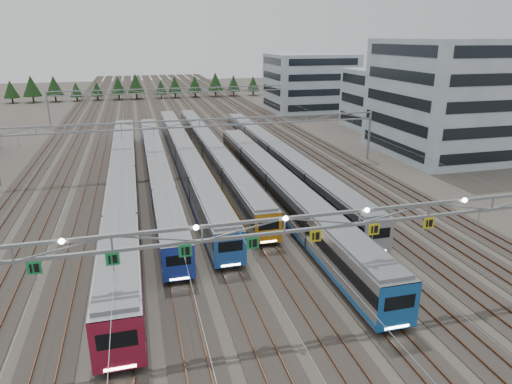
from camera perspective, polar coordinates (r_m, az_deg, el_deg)
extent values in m
plane|color=#47423A|center=(34.49, 3.31, -15.41)|extent=(400.00, 400.00, 0.00)
cube|color=#2D2823|center=(128.81, -10.80, 9.84)|extent=(54.00, 260.00, 0.08)
cube|color=brown|center=(129.49, -22.22, 8.90)|extent=(0.08, 260.00, 0.16)
cube|color=brown|center=(133.05, 0.37, 10.50)|extent=(0.08, 260.00, 0.16)
cube|color=brown|center=(128.74, -11.12, 9.87)|extent=(0.08, 260.00, 0.16)
cube|color=brown|center=(128.84, -10.48, 9.92)|extent=(0.08, 260.00, 0.16)
cube|color=black|center=(60.25, -16.09, -0.28)|extent=(2.64, 66.07, 0.40)
cube|color=#A1A3A8|center=(59.67, -16.26, 1.48)|extent=(3.11, 67.42, 3.50)
cube|color=black|center=(59.55, -16.29, 1.87)|extent=(3.17, 67.08, 1.06)
cube|color=maroon|center=(60.10, -16.13, 0.14)|extent=(3.16, 67.08, 0.39)
cube|color=slate|center=(59.16, -16.42, 3.20)|extent=(2.80, 66.07, 0.28)
cube|color=maroon|center=(29.07, -16.91, -17.91)|extent=(3.13, 0.12, 3.50)
cube|color=black|center=(28.81, -17.00, -17.27)|extent=(2.33, 0.10, 1.06)
cube|color=white|center=(29.94, -16.62, -20.33)|extent=(1.87, 0.06, 0.17)
cube|color=black|center=(66.69, -12.19, 1.85)|extent=(2.25, 59.99, 0.34)
cube|color=#A1A3A8|center=(66.24, -12.29, 3.21)|extent=(2.65, 61.22, 2.98)
cube|color=black|center=(66.15, -12.31, 3.51)|extent=(2.71, 60.91, 0.90)
cube|color=#1C36AB|center=(66.58, -12.22, 2.17)|extent=(2.70, 60.91, 0.33)
cube|color=slate|center=(65.84, -12.38, 4.54)|extent=(2.38, 59.99, 0.24)
cube|color=#1C36AB|center=(37.64, -9.64, -8.88)|extent=(2.67, 0.12, 2.98)
cube|color=black|center=(37.45, -9.66, -8.41)|extent=(1.98, 0.10, 0.90)
cube|color=white|center=(38.20, -9.52, -10.64)|extent=(1.59, 0.06, 0.14)
cube|color=black|center=(71.49, -8.81, 3.20)|extent=(2.39, 66.91, 0.36)
cube|color=#A1A3A8|center=(71.05, -8.88, 4.57)|extent=(2.82, 68.28, 3.17)
cube|color=black|center=(70.96, -8.90, 4.87)|extent=(2.88, 67.94, 0.96)
cube|color=#2157B2|center=(71.38, -8.83, 3.53)|extent=(2.87, 67.94, 0.35)
cube|color=slate|center=(70.66, -8.95, 5.89)|extent=(2.53, 66.91, 0.25)
cube|color=#2157B2|center=(39.16, -3.21, -7.27)|extent=(2.84, 0.12, 3.17)
cube|color=black|center=(38.97, -3.21, -6.79)|extent=(2.11, 0.10, 0.96)
cube|color=white|center=(39.74, -3.16, -9.10)|extent=(1.69, 0.06, 0.15)
cube|color=black|center=(74.57, -5.60, 3.98)|extent=(2.28, 64.66, 0.35)
cube|color=#A1A3A8|center=(74.17, -5.64, 5.23)|extent=(2.69, 65.98, 3.02)
cube|color=black|center=(74.08, -5.65, 5.51)|extent=(2.75, 65.65, 0.91)
cube|color=orange|center=(74.47, -5.61, 4.28)|extent=(2.74, 65.65, 0.34)
cube|color=slate|center=(73.81, -5.68, 6.45)|extent=(2.42, 64.66, 0.24)
cube|color=orange|center=(43.52, 1.59, -4.61)|extent=(2.71, 0.12, 3.02)
cube|color=black|center=(43.35, 1.60, -4.18)|extent=(2.02, 0.10, 0.91)
cube|color=white|center=(44.01, 1.59, -6.21)|extent=(1.61, 0.06, 0.14)
cube|color=black|center=(55.40, 2.74, -1.21)|extent=(2.57, 52.38, 0.39)
cube|color=#A1A3A8|center=(54.78, 2.77, 0.64)|extent=(3.02, 53.45, 3.40)
cube|color=black|center=(54.66, 2.78, 1.05)|extent=(3.08, 53.19, 1.03)
cube|color=#185CAC|center=(55.24, 2.75, -0.77)|extent=(3.07, 53.19, 0.38)
cube|color=slate|center=(54.25, 2.80, 2.46)|extent=(2.72, 52.38, 0.27)
cube|color=#185CAC|center=(32.68, 17.41, -13.62)|extent=(3.04, 0.12, 3.40)
cube|color=black|center=(32.45, 17.51, -13.03)|extent=(2.27, 0.10, 1.03)
cube|color=white|center=(33.44, 17.21, -15.82)|extent=(1.81, 0.06, 0.16)
cube|color=black|center=(69.94, 2.67, 3.06)|extent=(2.44, 60.02, 0.37)
cube|color=#A1A3A8|center=(69.48, 2.69, 4.49)|extent=(2.88, 61.24, 3.24)
cube|color=black|center=(69.38, 2.69, 4.80)|extent=(2.94, 60.94, 0.98)
cube|color=#90949E|center=(69.82, 2.67, 3.40)|extent=(2.93, 60.94, 0.36)
cube|color=slate|center=(69.07, 2.71, 5.87)|extent=(2.59, 60.02, 0.26)
cube|color=#90949E|center=(42.88, 15.08, -5.47)|extent=(2.90, 0.12, 3.24)
cube|color=black|center=(42.71, 15.14, -5.01)|extent=(2.16, 0.10, 0.98)
cube|color=white|center=(43.42, 14.96, -7.20)|extent=(1.73, 0.06, 0.15)
cube|color=gray|center=(30.79, 3.58, -3.31)|extent=(56.00, 0.22, 0.22)
cube|color=gray|center=(31.18, 3.54, -5.01)|extent=(56.00, 0.22, 0.22)
cube|color=#1A8641|center=(30.62, -25.99, -8.53)|extent=(0.85, 0.06, 0.85)
cube|color=#1A8641|center=(29.98, -17.49, -7.99)|extent=(0.85, 0.06, 0.85)
cube|color=#1A8641|center=(30.00, -8.84, -7.27)|extent=(0.85, 0.06, 0.85)
cube|color=#1A8641|center=(30.70, -0.42, -6.40)|extent=(0.85, 0.06, 0.85)
cube|color=gold|center=(32.01, 7.44, -5.47)|extent=(0.85, 0.06, 0.85)
cube|color=gold|center=(33.88, 14.53, -4.53)|extent=(0.85, 0.06, 0.85)
cube|color=gold|center=(36.21, 20.78, -3.65)|extent=(0.85, 0.06, 0.85)
cylinder|color=gray|center=(78.16, 13.95, 6.91)|extent=(0.36, 0.36, 8.00)
cube|color=gray|center=(68.63, -7.08, 8.95)|extent=(56.00, 0.22, 0.22)
cube|color=gray|center=(68.80, -7.05, 8.13)|extent=(56.00, 0.22, 0.22)
cylinder|color=gray|center=(114.63, -24.55, 9.43)|extent=(0.36, 0.36, 8.00)
cylinder|color=gray|center=(119.02, 3.51, 11.35)|extent=(0.36, 0.36, 8.00)
cube|color=gray|center=(112.99, -10.41, 12.62)|extent=(56.00, 0.22, 0.22)
cube|color=gray|center=(113.10, -10.38, 12.12)|extent=(56.00, 0.22, 0.22)
cube|color=#8F9FAA|center=(84.42, 22.41, 10.76)|extent=(18.00, 22.00, 19.15)
cube|color=#8F9FAA|center=(105.41, 15.80, 11.04)|extent=(14.00, 16.00, 12.79)
cube|color=#8F9FAA|center=(129.40, 6.77, 13.44)|extent=(22.00, 18.00, 15.11)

